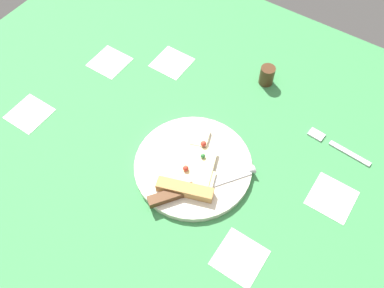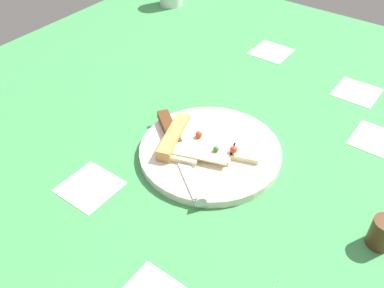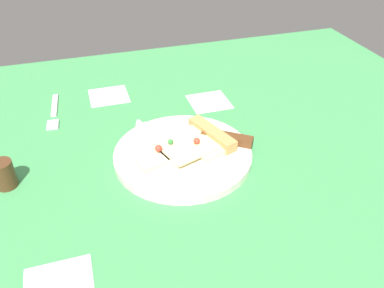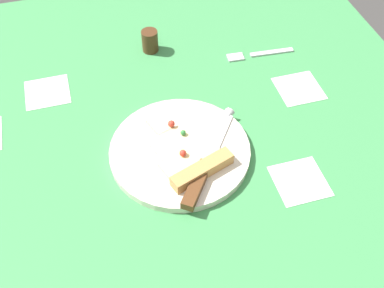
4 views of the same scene
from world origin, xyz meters
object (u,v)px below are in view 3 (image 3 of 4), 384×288
Objects in this scene: plate at (183,155)px; pizza_slice at (194,143)px; knife at (204,135)px; pepper_shaker at (4,174)px; fork at (54,112)px.

plate is 1.37× the size of pizza_slice.
knife reaches higher than plate.
knife is (-2.97, -2.44, -0.19)cm from pizza_slice.
plate is 5.14× the size of pepper_shaker.
plate is 1.69× the size of fork.
pizza_slice is at bearing 141.80° from fork.
pizza_slice is (-2.43, -0.86, 1.56)cm from plate.
pepper_shaker is 24.18cm from fork.
knife is at bearing -177.04° from pepper_shaker.
fork is (-8.30, -22.61, -2.12)cm from pepper_shaker.
plate is 1.26× the size of knife.
plate is at bearing 177.44° from pepper_shaker.
plate is 6.47cm from knife.
fork is at bearing -46.26° from plate.
pepper_shaker is (33.70, -0.54, 0.20)cm from pizza_slice.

